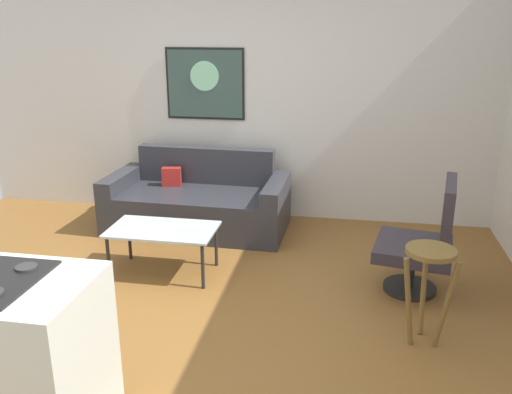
{
  "coord_description": "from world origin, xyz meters",
  "views": [
    {
      "loc": [
        1.07,
        -3.36,
        2.11
      ],
      "look_at": [
        0.31,
        0.9,
        0.7
      ],
      "focal_mm": 37.73,
      "sensor_mm": 36.0,
      "label": 1
    }
  ],
  "objects_px": {
    "wall_painting": "(205,84)",
    "couch": "(198,204)",
    "armchair": "(425,241)",
    "coffee_table": "(163,232)",
    "bar_stool": "(429,271)"
  },
  "relations": [
    {
      "from": "wall_painting",
      "to": "couch",
      "type": "bearing_deg",
      "value": -86.41
    },
    {
      "from": "armchair",
      "to": "coffee_table",
      "type": "bearing_deg",
      "value": -179.17
    },
    {
      "from": "armchair",
      "to": "bar_stool",
      "type": "xyz_separation_m",
      "value": [
        -0.07,
        -0.74,
        0.09
      ]
    },
    {
      "from": "wall_painting",
      "to": "armchair",
      "type": "bearing_deg",
      "value": -35.86
    },
    {
      "from": "couch",
      "to": "bar_stool",
      "type": "height_order",
      "value": "couch"
    },
    {
      "from": "armchair",
      "to": "wall_painting",
      "type": "distance_m",
      "value": 2.93
    },
    {
      "from": "coffee_table",
      "to": "couch",
      "type": "bearing_deg",
      "value": 90.23
    },
    {
      "from": "coffee_table",
      "to": "bar_stool",
      "type": "distance_m",
      "value": 2.24
    },
    {
      "from": "armchair",
      "to": "wall_painting",
      "type": "height_order",
      "value": "wall_painting"
    },
    {
      "from": "couch",
      "to": "wall_painting",
      "type": "relative_size",
      "value": 2.17
    },
    {
      "from": "couch",
      "to": "armchair",
      "type": "height_order",
      "value": "armchair"
    },
    {
      "from": "coffee_table",
      "to": "wall_painting",
      "type": "distance_m",
      "value": 1.97
    },
    {
      "from": "wall_painting",
      "to": "coffee_table",
      "type": "bearing_deg",
      "value": -88.7
    },
    {
      "from": "armchair",
      "to": "bar_stool",
      "type": "bearing_deg",
      "value": -95.35
    },
    {
      "from": "couch",
      "to": "coffee_table",
      "type": "relative_size",
      "value": 2.06
    }
  ]
}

